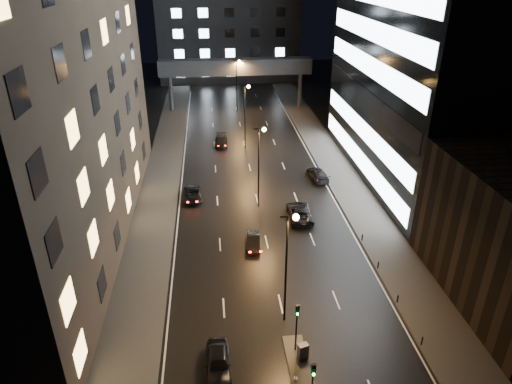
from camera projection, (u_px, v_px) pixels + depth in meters
ground at (250, 167)px, 66.71m from camera, size 160.00×160.00×0.00m
sidewalk_left at (160, 186)px, 61.09m from camera, size 5.00×110.00×0.15m
sidewalk_right at (342, 178)px, 63.39m from camera, size 5.00×110.00×0.15m
building_left at (18, 47)px, 41.42m from camera, size 15.00×48.00×40.00m
building_right_glass at (456, 2)px, 55.31m from camera, size 20.00×36.00×45.00m
building_far at (228, 27)px, 112.56m from camera, size 34.00×14.00×25.00m
skybridge at (236, 67)px, 89.58m from camera, size 30.00×3.00×10.00m
median_island at (301, 376)px, 32.97m from camera, size 1.60×8.00×0.15m
traffic_signal_near at (297, 320)px, 33.82m from camera, size 0.28×0.34×4.40m
traffic_signal_far at (313, 381)px, 28.94m from camera, size 0.28×0.34×4.40m
bollard_row at (409, 319)px, 37.70m from camera, size 0.12×25.12×0.90m
streetlight_near at (289, 255)px, 35.39m from camera, size 1.45×0.50×10.15m
streetlight_mid_a at (260, 157)px, 53.14m from camera, size 1.45×0.50×10.15m
streetlight_mid_b at (246, 108)px, 70.90m from camera, size 1.45×0.50×10.15m
streetlight_far at (237, 79)px, 88.65m from camera, size 1.45×0.50×10.15m
car_away_a at (218, 362)px, 33.25m from camera, size 1.85×4.52×1.53m
car_away_b at (253, 241)px, 47.91m from camera, size 1.63×3.97×1.28m
car_away_c at (193, 195)px, 57.47m from camera, size 2.50×4.82×1.30m
car_away_d at (221, 141)px, 74.41m from camera, size 2.18×4.98×1.42m
car_toward_a at (300, 212)px, 53.14m from camera, size 2.72×5.69×1.57m
car_toward_b at (318, 174)px, 62.82m from camera, size 2.52×5.30×1.49m
utility_cabinet at (303, 351)px, 34.12m from camera, size 0.87×0.70×1.34m
cone_a at (296, 379)px, 32.54m from camera, size 0.47×0.47×0.55m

